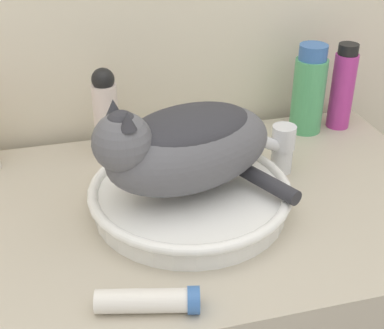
{
  "coord_description": "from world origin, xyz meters",
  "views": [
    {
      "loc": [
        -0.16,
        -0.5,
        1.38
      ],
      "look_at": [
        0.05,
        0.28,
        0.91
      ],
      "focal_mm": 50.0,
      "sensor_mm": 36.0,
      "label": 1
    }
  ],
  "objects": [
    {
      "name": "cream_tube",
      "position": [
        -0.07,
        0.06,
        0.82
      ],
      "size": [
        0.16,
        0.07,
        0.04
      ],
      "rotation": [
        0.0,
        0.0,
        -0.23
      ],
      "color": "silver",
      "rests_on": "vanity_counter"
    },
    {
      "name": "cat",
      "position": [
        0.04,
        0.29,
        0.94
      ],
      "size": [
        0.35,
        0.25,
        0.19
      ],
      "rotation": [
        0.0,
        0.0,
        3.42
      ],
      "color": "#56565B",
      "rests_on": "sink_basin"
    },
    {
      "name": "lotion_bottle_white",
      "position": [
        -0.07,
        0.55,
        0.9
      ],
      "size": [
        0.05,
        0.05,
        0.2
      ],
      "color": "silver",
      "rests_on": "vanity_counter"
    },
    {
      "name": "faucet",
      "position": [
        0.25,
        0.37,
        0.87
      ],
      "size": [
        0.15,
        0.08,
        0.14
      ],
      "rotation": [
        0.0,
        0.0,
        -2.77
      ],
      "color": "silver",
      "rests_on": "vanity_counter"
    },
    {
      "name": "shampoo_bottle_tall",
      "position": [
        0.48,
        0.55,
        0.9
      ],
      "size": [
        0.05,
        0.05,
        0.2
      ],
      "color": "#B2338C",
      "rests_on": "vanity_counter"
    },
    {
      "name": "mouthwash_bottle",
      "position": [
        0.4,
        0.55,
        0.91
      ],
      "size": [
        0.08,
        0.08,
        0.21
      ],
      "color": "#4CA366",
      "rests_on": "vanity_counter"
    },
    {
      "name": "sink_basin",
      "position": [
        0.05,
        0.3,
        0.83
      ],
      "size": [
        0.38,
        0.38,
        0.05
      ],
      "color": "white",
      "rests_on": "vanity_counter"
    }
  ]
}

